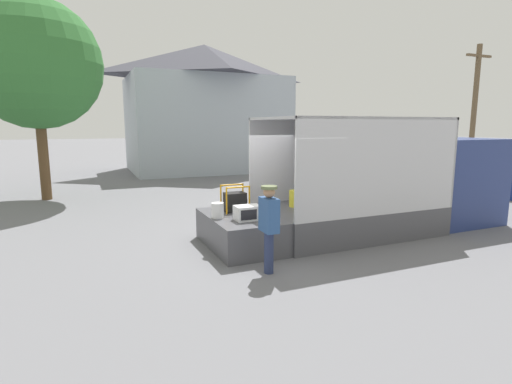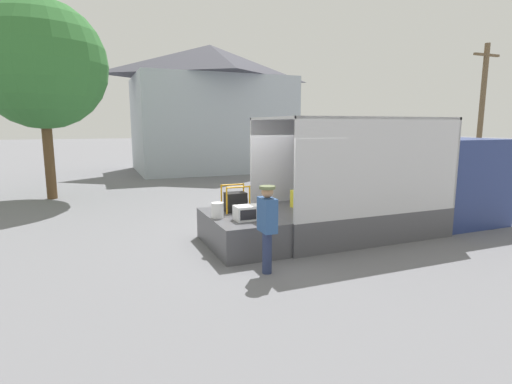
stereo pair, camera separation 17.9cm
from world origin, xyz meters
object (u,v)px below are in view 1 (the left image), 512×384
microwave (248,213)px  orange_bucket (218,210)px  box_truck (405,190)px  utility_pole (474,108)px  worker_person (269,220)px  street_tree (35,64)px  portable_generator (236,202)px

microwave → orange_bucket: 0.70m
box_truck → microwave: (-4.86, -0.48, -0.10)m
microwave → utility_pole: 18.78m
worker_person → street_tree: size_ratio=0.23×
street_tree → microwave: bearing=-62.9°
worker_person → microwave: bearing=85.4°
orange_bucket → utility_pole: bearing=23.6°
portable_generator → worker_person: worker_person is taller
box_truck → portable_generator: bearing=174.7°
utility_pole → orange_bucket: bearing=-156.4°
portable_generator → street_tree: (-4.60, 7.93, 3.92)m
orange_bucket → street_tree: 10.12m
worker_person → street_tree: bearing=113.6°
street_tree → box_truck: bearing=-41.7°
portable_generator → street_tree: street_tree is taller
portable_generator → orange_bucket: size_ratio=1.87×
box_truck → portable_generator: box_truck is taller
portable_generator → street_tree: 9.97m
orange_bucket → worker_person: 1.80m
orange_bucket → utility_pole: 19.08m
portable_generator → utility_pole: size_ratio=0.09×
microwave → street_tree: street_tree is taller
microwave → worker_person: bearing=-94.6°
portable_generator → utility_pole: utility_pole is taller
orange_bucket → street_tree: (-4.00, 8.40, 3.99)m
microwave → portable_generator: bearing=86.1°
microwave → portable_generator: portable_generator is taller
box_truck → worker_person: (-4.96, -1.77, 0.03)m
street_tree → worker_person: bearing=-66.4°
microwave → street_tree: (-4.53, 8.85, 4.00)m
box_truck → orange_bucket: size_ratio=20.11×
orange_bucket → street_tree: bearing=115.5°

